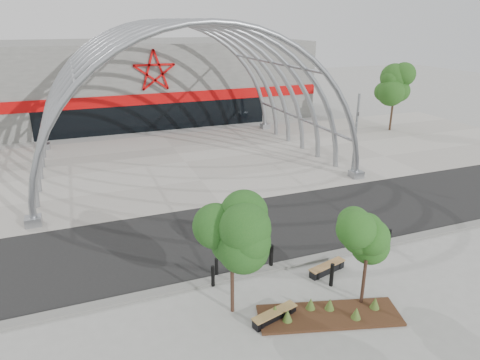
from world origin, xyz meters
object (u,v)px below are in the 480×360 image
(signal_pole, at_px, (356,134))
(bollard_2, at_px, (271,256))
(street_tree_0, at_px, (232,237))
(bench_0, at_px, (275,316))
(bench_1, at_px, (327,268))
(street_tree_1, at_px, (368,241))

(signal_pole, relative_size, bollard_2, 5.18)
(street_tree_0, bearing_deg, bench_0, -40.39)
(signal_pole, bearing_deg, bench_1, -129.52)
(street_tree_1, relative_size, bench_1, 2.02)
(street_tree_1, relative_size, bollard_2, 3.47)
(signal_pole, relative_size, street_tree_1, 1.49)
(street_tree_0, height_order, street_tree_1, street_tree_0)
(bench_1, bearing_deg, street_tree_1, -89.04)
(signal_pole, relative_size, street_tree_0, 1.31)
(street_tree_0, height_order, bench_0, street_tree_0)
(bench_1, bearing_deg, signal_pole, 50.48)
(bench_1, height_order, bollard_2, bollard_2)
(signal_pole, distance_m, street_tree_0, 16.70)
(signal_pole, distance_m, bench_0, 16.75)
(street_tree_0, bearing_deg, street_tree_1, -16.34)
(bench_1, relative_size, bollard_2, 1.72)
(bench_1, bearing_deg, street_tree_0, -168.17)
(street_tree_0, height_order, bench_1, street_tree_0)
(street_tree_0, relative_size, bollard_2, 3.96)
(street_tree_1, xyz_separation_m, bench_0, (-3.46, 0.33, -2.52))
(street_tree_0, height_order, bollard_2, street_tree_0)
(signal_pole, xyz_separation_m, street_tree_1, (-8.06, -12.17, -0.23))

